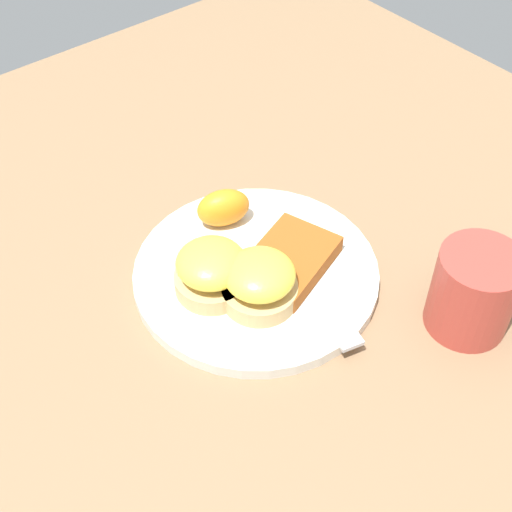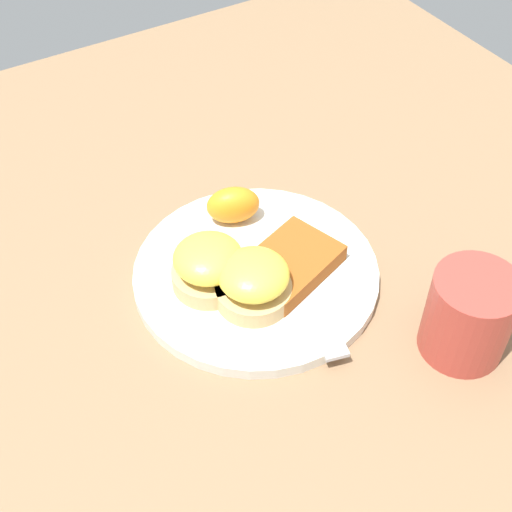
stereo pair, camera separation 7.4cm
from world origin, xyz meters
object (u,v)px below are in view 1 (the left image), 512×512
at_px(orange_wedge, 223,208).
at_px(hashbrown_patty, 289,261).
at_px(fork, 310,285).
at_px(sandwich_benedict_right, 260,282).
at_px(sandwich_benedict_left, 212,270).
at_px(cup, 474,291).

bearing_deg(orange_wedge, hashbrown_patty, -83.64).
xyz_separation_m(orange_wedge, fork, (0.01, -0.13, -0.02)).
bearing_deg(sandwich_benedict_right, hashbrown_patty, 15.42).
bearing_deg(fork, sandwich_benedict_right, 158.74).
height_order(hashbrown_patty, orange_wedge, orange_wedge).
bearing_deg(orange_wedge, fork, -85.48).
relative_size(sandwich_benedict_left, cup, 0.69).
bearing_deg(orange_wedge, cup, -67.05).
bearing_deg(fork, cup, -51.68).
height_order(sandwich_benedict_left, orange_wedge, sandwich_benedict_left).
xyz_separation_m(sandwich_benedict_left, hashbrown_patty, (0.08, -0.03, -0.02)).
xyz_separation_m(fork, cup, (0.10, -0.13, 0.03)).
bearing_deg(hashbrown_patty, cup, -58.35).
relative_size(sandwich_benedict_right, orange_wedge, 1.31).
xyz_separation_m(sandwich_benedict_right, hashbrown_patty, (0.05, 0.01, -0.02)).
relative_size(hashbrown_patty, orange_wedge, 1.77).
distance_m(sandwich_benedict_left, cup, 0.26).
distance_m(sandwich_benedict_right, cup, 0.21).
xyz_separation_m(sandwich_benedict_left, orange_wedge, (0.07, 0.07, -0.00)).
relative_size(sandwich_benedict_left, fork, 0.38).
relative_size(hashbrown_patty, fork, 0.52).
bearing_deg(orange_wedge, sandwich_benedict_right, -109.99).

